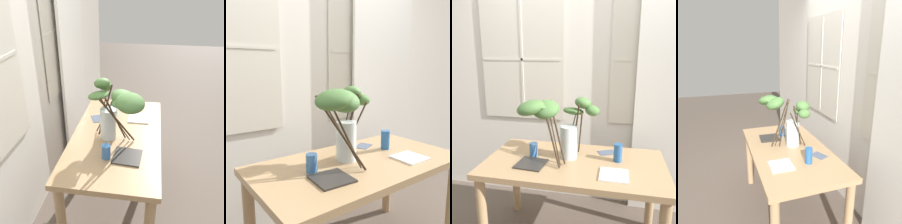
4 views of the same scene
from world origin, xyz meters
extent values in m
plane|color=brown|center=(0.00, 0.00, 0.00)|extent=(14.00, 14.00, 0.00)
cube|color=silver|center=(0.00, 0.78, 1.40)|extent=(5.59, 0.12, 2.80)
cube|color=silver|center=(0.70, 0.71, 1.56)|extent=(0.85, 0.01, 1.22)
cube|color=silver|center=(0.70, 0.70, 1.56)|extent=(0.92, 0.01, 1.29)
cube|color=silver|center=(0.70, 0.70, 1.56)|extent=(0.02, 0.01, 1.22)
cube|color=silver|center=(0.70, 0.70, 1.56)|extent=(0.85, 0.01, 0.02)
cube|color=white|center=(0.90, 0.65, 1.30)|extent=(0.82, 0.03, 2.60)
cube|color=tan|center=(0.00, 0.00, 0.74)|extent=(1.45, 0.78, 0.05)
cylinder|color=tan|center=(0.67, -0.33, 0.36)|extent=(0.08, 0.08, 0.72)
cylinder|color=tan|center=(-0.67, 0.33, 0.36)|extent=(0.08, 0.08, 0.72)
cylinder|color=tan|center=(0.67, 0.33, 0.36)|extent=(0.08, 0.08, 0.72)
cylinder|color=silver|center=(-0.06, 0.07, 0.91)|extent=(0.14, 0.14, 0.28)
cylinder|color=silver|center=(-0.06, 0.07, 0.82)|extent=(0.13, 0.13, 0.09)
cylinder|color=#382819|center=(0.03, 0.09, 0.98)|extent=(0.07, 0.20, 0.40)
ellipsoid|color=#477038|center=(0.13, 0.12, 1.17)|extent=(0.15, 0.15, 0.11)
cylinder|color=#382819|center=(-0.19, -0.03, 1.01)|extent=(0.22, 0.27, 0.46)
ellipsoid|color=#477038|center=(-0.31, -0.14, 1.23)|extent=(0.31, 0.31, 0.17)
cylinder|color=#382819|center=(-0.13, -0.01, 1.00)|extent=(0.17, 0.17, 0.44)
ellipsoid|color=#477038|center=(-0.21, -0.08, 1.21)|extent=(0.29, 0.31, 0.21)
cylinder|color=#382819|center=(-0.17, -0.01, 1.00)|extent=(0.17, 0.23, 0.46)
ellipsoid|color=#477038|center=(-0.27, -0.10, 1.23)|extent=(0.29, 0.29, 0.14)
cylinder|color=#382819|center=(-0.01, 0.10, 1.00)|extent=(0.09, 0.13, 0.46)
ellipsoid|color=#477038|center=(0.05, 0.14, 1.23)|extent=(0.21, 0.20, 0.13)
cylinder|color=#382819|center=(-0.05, 0.11, 0.97)|extent=(0.10, 0.03, 0.38)
ellipsoid|color=#477038|center=(-0.04, 0.15, 1.15)|extent=(0.22, 0.23, 0.10)
cylinder|color=#386BAD|center=(-0.36, 0.03, 0.83)|extent=(0.07, 0.07, 0.12)
cylinder|color=#235693|center=(0.35, 0.08, 0.84)|extent=(0.07, 0.07, 0.15)
cube|color=#2D2B28|center=(-0.32, -0.13, 0.77)|extent=(0.23, 0.23, 0.01)
cube|color=white|center=(0.32, -0.18, 0.77)|extent=(0.21, 0.21, 0.01)
cube|color=#4C566B|center=(0.25, 0.23, 0.77)|extent=(0.18, 0.16, 0.00)
camera|label=1|loc=(-2.00, -0.27, 2.03)|focal=42.23mm
camera|label=2|loc=(-1.12, -1.26, 1.41)|focal=40.91mm
camera|label=3|loc=(0.32, -1.84, 1.65)|focal=39.74mm
camera|label=4|loc=(1.99, -0.66, 1.78)|focal=34.96mm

